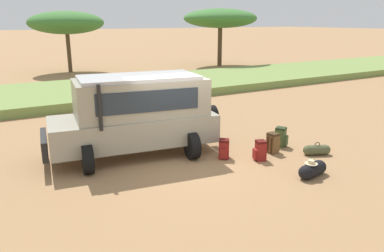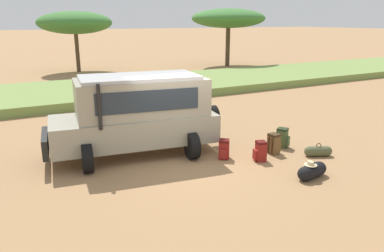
% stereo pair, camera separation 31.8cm
% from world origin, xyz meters
% --- Properties ---
extents(ground_plane, '(320.00, 320.00, 0.00)m').
position_xyz_m(ground_plane, '(0.00, 0.00, 0.00)').
color(ground_plane, '#9E754C').
extents(grass_bank, '(120.00, 7.00, 0.44)m').
position_xyz_m(grass_bank, '(0.00, 11.42, 0.22)').
color(grass_bank, olive).
rests_on(grass_bank, ground_plane).
extents(safari_vehicle, '(5.46, 3.19, 2.44)m').
position_xyz_m(safari_vehicle, '(-0.83, 1.36, 1.29)').
color(safari_vehicle, gray).
rests_on(safari_vehicle, ground_plane).
extents(backpack_beside_front_wheel, '(0.43, 0.47, 0.64)m').
position_xyz_m(backpack_beside_front_wheel, '(3.51, -0.30, 0.31)').
color(backpack_beside_front_wheel, '#42562D').
rests_on(backpack_beside_front_wheel, ground_plane).
extents(backpack_cluster_center, '(0.40, 0.36, 0.64)m').
position_xyz_m(backpack_cluster_center, '(2.87, -0.63, 0.31)').
color(backpack_cluster_center, brown).
rests_on(backpack_cluster_center, ground_plane).
extents(backpack_near_rear_wheel, '(0.42, 0.37, 0.61)m').
position_xyz_m(backpack_near_rear_wheel, '(2.10, -0.94, 0.29)').
color(backpack_near_rear_wheel, maroon).
rests_on(backpack_near_rear_wheel, ground_plane).
extents(backpack_outermost, '(0.43, 0.45, 0.59)m').
position_xyz_m(backpack_outermost, '(1.26, -0.26, 0.29)').
color(backpack_outermost, maroon).
rests_on(backpack_outermost, ground_plane).
extents(duffel_bag_low_black_case, '(1.00, 0.48, 0.48)m').
position_xyz_m(duffel_bag_low_black_case, '(2.52, -2.58, 0.20)').
color(duffel_bag_low_black_case, black).
rests_on(duffel_bag_low_black_case, ground_plane).
extents(duffel_bag_soft_canvas, '(0.81, 0.54, 0.42)m').
position_xyz_m(duffel_bag_soft_canvas, '(3.91, -1.47, 0.16)').
color(duffel_bag_soft_canvas, '#4C5133').
rests_on(duffel_bag_soft_canvas, ground_plane).
extents(acacia_tree_left_mid, '(5.73, 4.91, 4.67)m').
position_xyz_m(acacia_tree_left_mid, '(1.73, 21.69, 3.78)').
color(acacia_tree_left_mid, brown).
rests_on(acacia_tree_left_mid, ground_plane).
extents(acacia_tree_centre_back, '(6.55, 6.03, 4.96)m').
position_xyz_m(acacia_tree_centre_back, '(14.31, 19.16, 4.12)').
color(acacia_tree_centre_back, brown).
rests_on(acacia_tree_centre_back, ground_plane).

